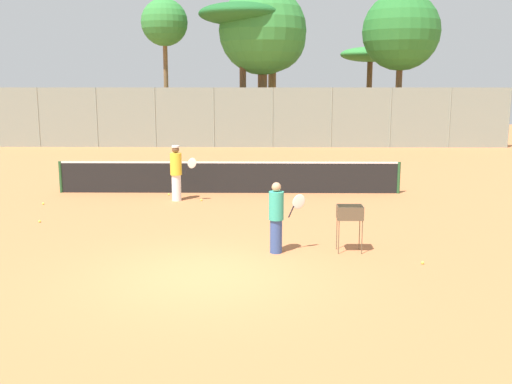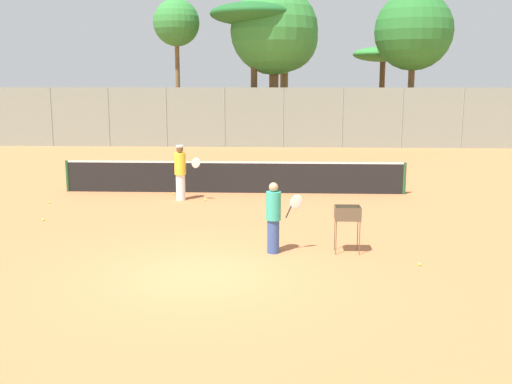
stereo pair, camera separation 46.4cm
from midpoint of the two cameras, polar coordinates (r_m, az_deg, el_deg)
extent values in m
plane|color=#C67242|center=(11.87, -6.15, -7.96)|extent=(80.00, 80.00, 0.00)
cylinder|color=#26592D|center=(21.34, -18.72, 1.37)|extent=(0.10, 0.10, 1.07)
cylinder|color=#26592D|center=(20.57, 12.81, 1.34)|extent=(0.10, 0.10, 1.07)
cube|color=black|center=(20.17, -3.25, 1.32)|extent=(11.41, 0.01, 1.01)
cube|color=white|center=(20.09, -3.26, 2.83)|extent=(11.41, 0.02, 0.06)
cylinder|color=gray|center=(36.13, -20.37, 6.67)|extent=(0.08, 0.08, 3.33)
cylinder|color=gray|center=(35.08, -15.31, 6.86)|extent=(0.08, 0.08, 3.33)
cylinder|color=gray|center=(34.32, -9.97, 7.00)|extent=(0.08, 0.08, 3.33)
cylinder|color=gray|center=(33.87, -4.44, 7.08)|extent=(0.08, 0.08, 3.33)
cylinder|color=gray|center=(33.73, 1.18, 7.09)|extent=(0.08, 0.08, 3.33)
cylinder|color=gray|center=(33.91, 6.80, 7.04)|extent=(0.08, 0.08, 3.33)
cylinder|color=gray|center=(34.41, 12.31, 6.92)|extent=(0.08, 0.08, 3.33)
cylinder|color=gray|center=(35.22, 17.61, 6.75)|extent=(0.08, 0.08, 3.33)
cylinder|color=gray|center=(36.30, 22.62, 6.54)|extent=(0.08, 0.08, 3.33)
cube|color=gray|center=(33.76, -1.64, 7.09)|extent=(29.66, 0.01, 3.33)
cylinder|color=brown|center=(36.23, 0.25, 8.70)|extent=(0.56, 0.56, 5.05)
sphere|color=#338438|center=(36.31, 0.25, 15.13)|extent=(5.15, 5.15, 5.15)
cylinder|color=brown|center=(39.48, 1.20, 8.90)|extent=(0.51, 0.51, 5.10)
sphere|color=#388E42|center=(39.54, 1.22, 14.46)|extent=(4.28, 4.28, 4.28)
cylinder|color=brown|center=(36.86, -8.90, 9.54)|extent=(0.27, 0.27, 6.25)
sphere|color=#338438|center=(37.00, -9.09, 15.67)|extent=(2.75, 2.75, 2.75)
cylinder|color=brown|center=(36.30, 13.02, 8.51)|extent=(0.36, 0.36, 5.15)
sphere|color=#28722D|center=(36.38, 13.29, 14.67)|extent=(4.45, 4.45, 4.45)
cylinder|color=brown|center=(40.18, 10.36, 8.60)|extent=(0.35, 0.35, 4.88)
ellipsoid|color=#338438|center=(40.19, 10.50, 12.77)|extent=(3.86, 3.86, 0.97)
cylinder|color=brown|center=(35.68, -1.64, 10.10)|extent=(0.38, 0.38, 6.84)
ellipsoid|color=#1E6028|center=(35.87, -1.68, 16.60)|extent=(5.09, 5.09, 1.27)
cylinder|color=white|center=(19.08, -8.27, 0.41)|extent=(0.29, 0.29, 0.83)
cylinder|color=yellow|center=(18.97, -8.33, 2.66)|extent=(0.36, 0.36, 0.69)
sphere|color=brown|center=(18.91, -8.37, 4.02)|extent=(0.22, 0.22, 0.22)
cylinder|color=white|center=(18.90, -8.38, 4.31)|extent=(0.23, 0.23, 0.06)
cylinder|color=black|center=(18.85, -7.32, 2.10)|extent=(0.15, 0.07, 0.27)
ellipsoid|color=silver|center=(18.74, -6.83, 2.75)|extent=(0.39, 0.13, 0.43)
cylinder|color=#334C8C|center=(13.23, 0.92, -4.24)|extent=(0.27, 0.27, 0.75)
cylinder|color=teal|center=(13.07, 0.93, -1.31)|extent=(0.33, 0.33, 0.63)
sphere|color=tan|center=(12.99, 0.93, 0.48)|extent=(0.20, 0.20, 0.20)
cylinder|color=black|center=(13.20, 2.36, -1.90)|extent=(0.15, 0.07, 0.27)
ellipsoid|color=silver|center=(13.20, 3.09, -0.92)|extent=(0.39, 0.14, 0.43)
cylinder|color=brown|center=(13.23, 6.89, -4.32)|extent=(0.02, 0.02, 0.75)
cylinder|color=brown|center=(13.29, 9.08, -4.31)|extent=(0.02, 0.02, 0.75)
cylinder|color=brown|center=(13.58, 6.73, -3.93)|extent=(0.02, 0.02, 0.75)
cylinder|color=brown|center=(13.64, 8.87, -3.92)|extent=(0.02, 0.02, 0.75)
cube|color=brown|center=(13.34, 7.93, -2.53)|extent=(0.55, 0.40, 0.01)
cube|color=brown|center=(13.11, 8.06, -2.12)|extent=(0.55, 0.01, 0.30)
cube|color=brown|center=(13.50, 7.85, -1.74)|extent=(0.55, 0.01, 0.30)
cube|color=brown|center=(13.28, 6.77, -1.93)|extent=(0.01, 0.40, 0.30)
cube|color=brown|center=(13.35, 9.12, -1.93)|extent=(0.01, 0.40, 0.30)
sphere|color=#D1E54C|center=(13.38, 8.17, -2.10)|extent=(0.07, 0.07, 0.07)
sphere|color=#D1E54C|center=(13.17, 7.09, -2.28)|extent=(0.07, 0.07, 0.07)
sphere|color=#D1E54C|center=(13.23, 7.84, -2.47)|extent=(0.07, 0.07, 0.07)
sphere|color=#D1E54C|center=(13.18, 7.25, -2.27)|extent=(0.07, 0.07, 0.07)
sphere|color=#D1E54C|center=(13.37, 8.33, -2.11)|extent=(0.07, 0.07, 0.07)
sphere|color=#D1E54C|center=(13.26, 7.79, -2.20)|extent=(0.07, 0.07, 0.07)
sphere|color=#D1E54C|center=(13.17, 7.72, -2.29)|extent=(0.07, 0.07, 0.07)
sphere|color=#D1E54C|center=(13.44, 8.54, -2.28)|extent=(0.07, 0.07, 0.07)
sphere|color=#D1E54C|center=(13.29, 7.46, -2.40)|extent=(0.07, 0.07, 0.07)
sphere|color=#D1E54C|center=(13.26, 7.03, -2.42)|extent=(0.07, 0.07, 0.07)
sphere|color=#D1E54C|center=(12.92, 14.59, -6.54)|extent=(0.07, 0.07, 0.07)
sphere|color=#D1E54C|center=(20.04, -8.97, -0.23)|extent=(0.07, 0.07, 0.07)
sphere|color=#D1E54C|center=(18.99, -5.92, -0.76)|extent=(0.07, 0.07, 0.07)
sphere|color=#D1E54C|center=(17.17, -20.65, -2.62)|extent=(0.07, 0.07, 0.07)
sphere|color=#D1E54C|center=(19.54, -20.26, -1.04)|extent=(0.07, 0.07, 0.07)
cube|color=#3F4C8C|center=(38.67, -3.80, 5.72)|extent=(4.20, 1.70, 0.90)
cube|color=#33383D|center=(38.63, -4.11, 6.90)|extent=(2.20, 1.50, 0.70)
camera|label=1|loc=(0.23, -90.89, -0.17)|focal=42.00mm
camera|label=2|loc=(0.23, 89.11, 0.17)|focal=42.00mm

